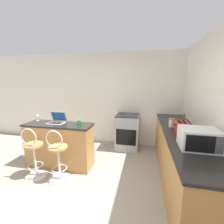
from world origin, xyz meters
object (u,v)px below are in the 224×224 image
Objects in this scene: wine_glass_short at (37,116)px; pepper_mill at (184,120)px; laptop at (57,120)px; mug_white at (205,136)px; bar_stool_far at (58,157)px; microwave at (199,139)px; mug_green at (80,122)px; bar_stool_near at (34,154)px; storage_jar at (172,123)px; toaster at (181,127)px; stove_range at (127,132)px.

pepper_mill is (3.12, 0.28, 0.02)m from wine_glass_short.
laptop is 3.52× the size of mug_white.
laptop is 0.53m from wine_glass_short.
bar_stool_far is 2.50m from pepper_mill.
microwave is 3.35× the size of wine_glass_short.
pepper_mill is at bearing 101.60° from mug_white.
bar_stool_near is at bearing -145.10° from mug_green.
bar_stool_near is 10.02× the size of mug_green.
laptop is 2.14× the size of storage_jar.
pepper_mill is at bearing 86.40° from microwave.
bar_stool_near and bar_stool_far have the same top height.
storage_jar reaches higher than bar_stool_near.
laptop is at bearing 174.46° from mug_green.
bar_stool_far is 4.06× the size of pepper_mill.
bar_stool_far is 3.33× the size of toaster.
storage_jar is at bearing 16.51° from bar_stool_near.
storage_jar is 0.68× the size of pepper_mill.
bar_stool_near is 2.78m from microwave.
stove_range is 2.05m from mug_white.
bar_stool_far is 2.47m from mug_white.
pepper_mill reaches higher than storage_jar.
toaster is at bearing -3.02° from wine_glass_short.
wine_glass_short is at bearing -151.82° from stove_range.
bar_stool_near is 0.90m from wine_glass_short.
wine_glass_short is 0.56× the size of pepper_mill.
laptop is 1.84m from stove_range.
pepper_mill reaches higher than mug_white.
bar_stool_far is 9.86× the size of mug_white.
mug_white is at bearing -44.70° from toaster.
storage_jar is at bearing -150.00° from pepper_mill.
bar_stool_near is 2.27m from stove_range.
wine_glass_short is (-2.87, -0.14, 0.01)m from storage_jar.
wine_glass_short is 1.07m from mug_green.
pepper_mill reaches higher than stove_range.
wine_glass_short is at bearing 165.28° from microwave.
laptop reaches higher than bar_stool_far.
bar_stool_far is at bearing -123.09° from stove_range.
bar_stool_near is 2.80× the size of laptop.
bar_stool_far is at bearing -158.53° from pepper_mill.
laptop is at bearing 163.48° from microwave.
pepper_mill is (0.13, 0.44, 0.02)m from toaster.
bar_stool_far is at bearing -35.62° from wine_glass_short.
storage_jar is (2.34, 0.19, 0.03)m from laptop.
storage_jar is 1.64× the size of mug_white.
storage_jar is (2.53, 0.75, 0.56)m from bar_stool_near.
laptop is 1.19× the size of toaster.
wine_glass_short is 3.29m from mug_white.
microwave is at bearing -4.96° from bar_stool_far.
microwave reaches higher than laptop.
microwave is 0.43m from mug_white.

